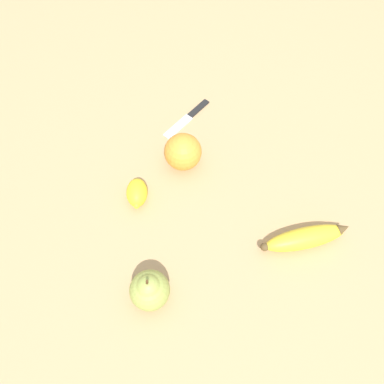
# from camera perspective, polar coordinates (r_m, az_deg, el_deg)

# --- Properties ---
(ground_plane) EXTENTS (3.00, 3.00, 0.00)m
(ground_plane) POSITION_cam_1_polar(r_m,az_deg,el_deg) (0.88, 8.20, 1.99)
(ground_plane) COLOR tan
(banana) EXTENTS (0.06, 0.19, 0.04)m
(banana) POSITION_cam_1_polar(r_m,az_deg,el_deg) (0.81, 16.96, -6.69)
(banana) COLOR yellow
(banana) RESTS_ON ground_plane
(orange) EXTENTS (0.09, 0.09, 0.09)m
(orange) POSITION_cam_1_polar(r_m,az_deg,el_deg) (0.86, -1.39, 6.14)
(orange) COLOR orange
(orange) RESTS_ON ground_plane
(pear) EXTENTS (0.08, 0.08, 0.10)m
(pear) POSITION_cam_1_polar(r_m,az_deg,el_deg) (0.72, -6.49, -14.56)
(pear) COLOR #99A84C
(pear) RESTS_ON ground_plane
(lemon) EXTENTS (0.08, 0.05, 0.05)m
(lemon) POSITION_cam_1_polar(r_m,az_deg,el_deg) (0.83, -8.39, -0.11)
(lemon) COLOR yellow
(lemon) RESTS_ON ground_plane
(paring_knife) EXTENTS (0.12, 0.13, 0.01)m
(paring_knife) POSITION_cam_1_polar(r_m,az_deg,el_deg) (0.98, -0.50, 11.41)
(paring_knife) COLOR silver
(paring_knife) RESTS_ON ground_plane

